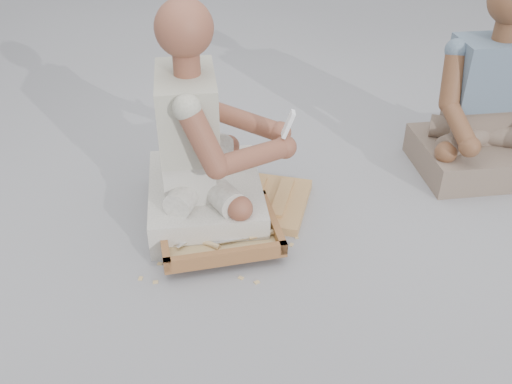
# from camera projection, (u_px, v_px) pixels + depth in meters

# --- Properties ---
(ground) EXTENTS (60.00, 60.00, 0.00)m
(ground) POSITION_uv_depth(u_px,v_px,m) (280.00, 271.00, 2.18)
(ground) COLOR #96969B
(ground) RESTS_ON ground
(carved_panel) EXTENTS (0.61, 0.44, 0.04)m
(carved_panel) POSITION_uv_depth(u_px,v_px,m) (241.00, 198.00, 2.55)
(carved_panel) COLOR olive
(carved_panel) RESTS_ON ground
(tool_tray) EXTENTS (0.58, 0.52, 0.06)m
(tool_tray) POSITION_uv_depth(u_px,v_px,m) (219.00, 231.00, 2.29)
(tool_tray) COLOR brown
(tool_tray) RESTS_ON carved_panel
(chisel_0) EXTENTS (0.12, 0.20, 0.02)m
(chisel_0) POSITION_uv_depth(u_px,v_px,m) (206.00, 227.00, 2.29)
(chisel_0) COLOR silver
(chisel_0) RESTS_ON tool_tray
(chisel_1) EXTENTS (0.21, 0.09, 0.02)m
(chisel_1) POSITION_uv_depth(u_px,v_px,m) (207.00, 243.00, 2.22)
(chisel_1) COLOR silver
(chisel_1) RESTS_ON tool_tray
(chisel_2) EXTENTS (0.21, 0.11, 0.02)m
(chisel_2) POSITION_uv_depth(u_px,v_px,m) (234.00, 214.00, 2.38)
(chisel_2) COLOR silver
(chisel_2) RESTS_ON tool_tray
(chisel_3) EXTENTS (0.14, 0.19, 0.02)m
(chisel_3) POSITION_uv_depth(u_px,v_px,m) (209.00, 229.00, 2.28)
(chisel_3) COLOR silver
(chisel_3) RESTS_ON tool_tray
(chisel_4) EXTENTS (0.21, 0.11, 0.02)m
(chisel_4) POSITION_uv_depth(u_px,v_px,m) (252.00, 237.00, 2.24)
(chisel_4) COLOR silver
(chisel_4) RESTS_ON tool_tray
(chisel_5) EXTENTS (0.17, 0.17, 0.02)m
(chisel_5) POSITION_uv_depth(u_px,v_px,m) (213.00, 216.00, 2.37)
(chisel_5) COLOR silver
(chisel_5) RESTS_ON tool_tray
(chisel_6) EXTENTS (0.20, 0.13, 0.02)m
(chisel_6) POSITION_uv_depth(u_px,v_px,m) (214.00, 231.00, 2.28)
(chisel_6) COLOR silver
(chisel_6) RESTS_ON tool_tray
(chisel_7) EXTENTS (0.22, 0.08, 0.02)m
(chisel_7) POSITION_uv_depth(u_px,v_px,m) (266.00, 233.00, 2.26)
(chisel_7) COLOR silver
(chisel_7) RESTS_ON tool_tray
(wood_chip_0) EXTENTS (0.02, 0.02, 0.00)m
(wood_chip_0) POSITION_uv_depth(u_px,v_px,m) (267.00, 237.00, 2.35)
(wood_chip_0) COLOR tan
(wood_chip_0) RESTS_ON ground
(wood_chip_1) EXTENTS (0.02, 0.02, 0.00)m
(wood_chip_1) POSITION_uv_depth(u_px,v_px,m) (288.00, 225.00, 2.42)
(wood_chip_1) COLOR tan
(wood_chip_1) RESTS_ON ground
(wood_chip_2) EXTENTS (0.02, 0.02, 0.00)m
(wood_chip_2) POSITION_uv_depth(u_px,v_px,m) (241.00, 278.00, 2.15)
(wood_chip_2) COLOR tan
(wood_chip_2) RESTS_ON ground
(wood_chip_3) EXTENTS (0.02, 0.02, 0.00)m
(wood_chip_3) POSITION_uv_depth(u_px,v_px,m) (255.00, 190.00, 2.64)
(wood_chip_3) COLOR tan
(wood_chip_3) RESTS_ON ground
(wood_chip_4) EXTENTS (0.02, 0.02, 0.00)m
(wood_chip_4) POSITION_uv_depth(u_px,v_px,m) (257.00, 282.00, 2.13)
(wood_chip_4) COLOR tan
(wood_chip_4) RESTS_ON ground
(wood_chip_5) EXTENTS (0.02, 0.02, 0.00)m
(wood_chip_5) POSITION_uv_depth(u_px,v_px,m) (141.00, 278.00, 2.15)
(wood_chip_5) COLOR tan
(wood_chip_5) RESTS_ON ground
(wood_chip_6) EXTENTS (0.02, 0.02, 0.00)m
(wood_chip_6) POSITION_uv_depth(u_px,v_px,m) (155.00, 282.00, 2.13)
(wood_chip_6) COLOR tan
(wood_chip_6) RESTS_ON ground
(wood_chip_7) EXTENTS (0.02, 0.02, 0.00)m
(wood_chip_7) POSITION_uv_depth(u_px,v_px,m) (269.00, 194.00, 2.61)
(wood_chip_7) COLOR tan
(wood_chip_7) RESTS_ON ground
(wood_chip_8) EXTENTS (0.02, 0.02, 0.00)m
(wood_chip_8) POSITION_uv_depth(u_px,v_px,m) (252.00, 208.00, 2.52)
(wood_chip_8) COLOR tan
(wood_chip_8) RESTS_ON ground
(wood_chip_9) EXTENTS (0.02, 0.02, 0.00)m
(wood_chip_9) POSITION_uv_depth(u_px,v_px,m) (296.00, 237.00, 2.35)
(wood_chip_9) COLOR tan
(wood_chip_9) RESTS_ON ground
(wood_chip_10) EXTENTS (0.02, 0.02, 0.00)m
(wood_chip_10) POSITION_uv_depth(u_px,v_px,m) (291.00, 245.00, 2.31)
(wood_chip_10) COLOR tan
(wood_chip_10) RESTS_ON ground
(wood_chip_11) EXTENTS (0.02, 0.02, 0.00)m
(wood_chip_11) POSITION_uv_depth(u_px,v_px,m) (160.00, 264.00, 2.21)
(wood_chip_11) COLOR tan
(wood_chip_11) RESTS_ON ground
(craftsman) EXTENTS (0.69, 0.70, 0.93)m
(craftsman) POSITION_uv_depth(u_px,v_px,m) (202.00, 150.00, 2.32)
(craftsman) COLOR beige
(craftsman) RESTS_ON ground
(companion) EXTENTS (0.69, 0.61, 0.91)m
(companion) POSITION_uv_depth(u_px,v_px,m) (489.00, 111.00, 2.64)
(companion) COLOR #716051
(companion) RESTS_ON ground
(mobile_phone) EXTENTS (0.06, 0.05, 0.11)m
(mobile_phone) POSITION_uv_depth(u_px,v_px,m) (288.00, 124.00, 2.23)
(mobile_phone) COLOR white
(mobile_phone) RESTS_ON craftsman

